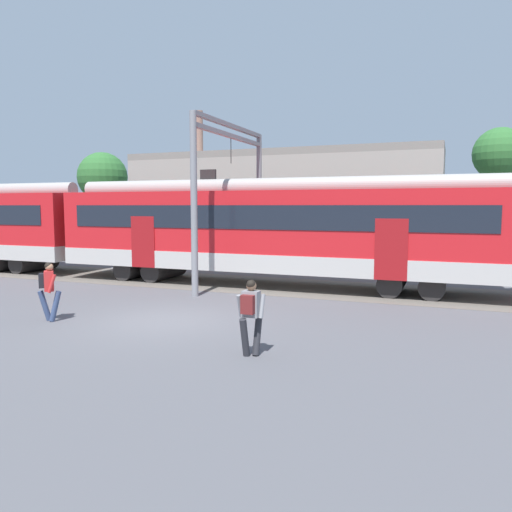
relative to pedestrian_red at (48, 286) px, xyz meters
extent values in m
plane|color=#515156|center=(3.00, 1.21, -0.99)|extent=(160.00, 160.00, 0.00)
cube|color=#605951|center=(-7.38, 8.13, -0.98)|extent=(80.00, 4.40, 0.01)
cube|color=#B7B2AD|center=(3.62, 8.13, 0.06)|extent=(18.00, 3.06, 0.70)
cube|color=red|center=(3.62, 8.13, 1.61)|extent=(18.00, 3.00, 2.40)
cube|color=black|center=(3.62, 6.61, 1.81)|extent=(16.56, 0.03, 0.90)
cube|color=maroon|center=(8.57, 6.61, 0.76)|extent=(1.10, 0.04, 2.10)
cube|color=maroon|center=(-1.33, 6.61, 0.76)|extent=(1.10, 0.04, 2.10)
cylinder|color=#9C9793|center=(3.62, 8.13, 2.99)|extent=(17.64, 0.70, 0.70)
cube|color=black|center=(0.92, 8.13, 3.54)|extent=(0.70, 0.12, 0.40)
cylinder|color=black|center=(9.90, 8.13, -0.54)|extent=(0.90, 2.40, 0.90)
cylinder|color=black|center=(8.50, 8.13, -0.54)|extent=(0.90, 2.40, 0.90)
cylinder|color=black|center=(-1.26, 8.13, -0.54)|extent=(0.90, 2.40, 0.90)
cylinder|color=black|center=(-2.66, 8.13, -0.54)|extent=(0.90, 2.40, 0.90)
cylinder|color=black|center=(-8.70, 8.13, -0.54)|extent=(0.90, 2.40, 0.90)
cylinder|color=black|center=(-10.10, 8.13, -0.54)|extent=(0.90, 2.40, 0.90)
cylinder|color=navy|center=(0.18, 0.04, -0.56)|extent=(0.37, 0.35, 0.87)
cylinder|color=navy|center=(-0.15, -0.01, -0.56)|extent=(0.37, 0.35, 0.87)
cube|color=red|center=(0.02, 0.01, 0.15)|extent=(0.42, 0.43, 0.56)
cylinder|color=red|center=(-0.19, 0.13, 0.10)|extent=(0.24, 0.23, 0.52)
cylinder|color=red|center=(0.22, -0.10, 0.10)|extent=(0.24, 0.23, 0.52)
sphere|color=#9E7051|center=(0.03, 0.03, 0.54)|extent=(0.22, 0.22, 0.22)
sphere|color=black|center=(0.02, 0.01, 0.57)|extent=(0.20, 0.20, 0.20)
cube|color=black|center=(-0.12, -0.10, 0.17)|extent=(0.30, 0.32, 0.40)
cylinder|color=#28282D|center=(6.59, -0.83, -0.56)|extent=(0.15, 0.35, 0.87)
cylinder|color=#28282D|center=(6.41, -1.11, -0.56)|extent=(0.15, 0.35, 0.87)
cube|color=gray|center=(6.50, -0.97, 0.15)|extent=(0.36, 0.24, 0.56)
cylinder|color=gray|center=(6.28, -1.05, 0.10)|extent=(0.09, 0.25, 0.52)
cylinder|color=gray|center=(6.72, -0.89, 0.10)|extent=(0.09, 0.25, 0.52)
sphere|color=brown|center=(6.50, -0.95, 0.54)|extent=(0.22, 0.22, 0.22)
sphere|color=black|center=(6.50, -0.97, 0.57)|extent=(0.20, 0.20, 0.20)
cube|color=maroon|center=(6.50, -1.15, 0.17)|extent=(0.28, 0.16, 0.40)
cylinder|color=gray|center=(1.96, 4.93, 2.26)|extent=(0.24, 0.24, 6.50)
cylinder|color=gray|center=(1.96, 11.33, 2.26)|extent=(0.24, 0.24, 6.50)
cube|color=gray|center=(1.96, 8.13, 5.46)|extent=(0.20, 6.40, 0.16)
cube|color=gray|center=(1.96, 8.13, 5.06)|extent=(0.20, 6.40, 0.16)
cylinder|color=black|center=(1.96, 8.13, 4.46)|extent=(0.03, 0.03, 1.00)
cube|color=gray|center=(0.82, 17.99, 2.01)|extent=(18.34, 5.00, 6.00)
cube|color=gray|center=(0.82, 17.99, 5.21)|extent=(18.34, 5.00, 0.40)
cylinder|color=#8C6656|center=(-4.68, 17.99, 6.61)|extent=(0.50, 0.50, 3.20)
cylinder|color=brown|center=(12.84, 20.76, 1.57)|extent=(0.32, 0.32, 5.12)
sphere|color=#2D662D|center=(12.84, 20.76, 5.15)|extent=(2.92, 2.92, 2.92)
cylinder|color=brown|center=(-13.64, 19.76, 1.04)|extent=(0.32, 0.32, 4.06)
sphere|color=#2D662D|center=(-13.64, 19.76, 4.34)|extent=(3.63, 3.63, 3.63)
camera|label=1|loc=(10.41, -10.71, 2.24)|focal=35.00mm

